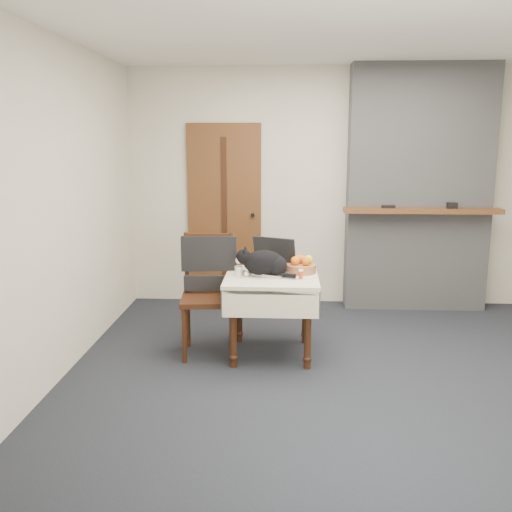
{
  "coord_description": "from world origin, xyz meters",
  "views": [
    {
      "loc": [
        -0.52,
        -4.34,
        1.83
      ],
      "look_at": [
        -0.76,
        0.28,
        0.88
      ],
      "focal_mm": 40.0,
      "sensor_mm": 36.0,
      "label": 1
    }
  ],
  "objects": [
    {
      "name": "laptop",
      "position": [
        -0.65,
        0.46,
        0.77
      ],
      "size": [
        0.49,
        0.47,
        0.29
      ],
      "rotation": [
        0.0,
        0.0,
        -0.41
      ],
      "color": "#B7B7BC",
      "rests_on": "side_table"
    },
    {
      "name": "cream_jar",
      "position": [
        -0.91,
        0.32,
        0.74
      ],
      "size": [
        0.07,
        0.07,
        0.08
      ],
      "primitive_type": "cylinder",
      "color": "silver",
      "rests_on": "side_table"
    },
    {
      "name": "room_shell",
      "position": [
        0.0,
        0.46,
        1.76
      ],
      "size": [
        4.52,
        4.01,
        2.61
      ],
      "color": "beige",
      "rests_on": "ground"
    },
    {
      "name": "desk_clutter",
      "position": [
        -0.48,
        0.36,
        0.7
      ],
      "size": [
        0.12,
        0.1,
        0.01
      ],
      "primitive_type": "cube",
      "rotation": [
        0.0,
        0.0,
        0.67
      ],
      "color": "black",
      "rests_on": "side_table"
    },
    {
      "name": "chimney",
      "position": [
        0.9,
        1.85,
        1.3
      ],
      "size": [
        1.62,
        0.48,
        2.6
      ],
      "color": "gray",
      "rests_on": "ground"
    },
    {
      "name": "ground",
      "position": [
        0.0,
        0.0,
        0.0
      ],
      "size": [
        4.5,
        4.5,
        0.0
      ],
      "primitive_type": "plane",
      "color": "black",
      "rests_on": "ground"
    },
    {
      "name": "cat",
      "position": [
        -0.68,
        0.31,
        0.81
      ],
      "size": [
        0.51,
        0.23,
        0.25
      ],
      "rotation": [
        0.0,
        0.0,
        -0.02
      ],
      "color": "black",
      "rests_on": "side_table"
    },
    {
      "name": "door",
      "position": [
        -1.2,
        1.97,
        1.0
      ],
      "size": [
        0.82,
        0.1,
        2.0
      ],
      "color": "brown",
      "rests_on": "ground"
    },
    {
      "name": "pill_bottle",
      "position": [
        -0.39,
        0.22,
        0.74
      ],
      "size": [
        0.04,
        0.04,
        0.08
      ],
      "color": "#B13F15",
      "rests_on": "side_table"
    },
    {
      "name": "chair",
      "position": [
        -1.17,
        0.41,
        0.66
      ],
      "size": [
        0.51,
        0.5,
        1.04
      ],
      "rotation": [
        0.0,
        0.0,
        0.09
      ],
      "color": "#331C0D",
      "rests_on": "ground"
    },
    {
      "name": "side_table",
      "position": [
        -0.63,
        0.33,
        0.59
      ],
      "size": [
        0.78,
        0.78,
        0.7
      ],
      "color": "#331C0D",
      "rests_on": "ground"
    },
    {
      "name": "fruit_basket",
      "position": [
        -0.38,
        0.45,
        0.76
      ],
      "size": [
        0.26,
        0.26,
        0.15
      ],
      "color": "#A86B43",
      "rests_on": "side_table"
    }
  ]
}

